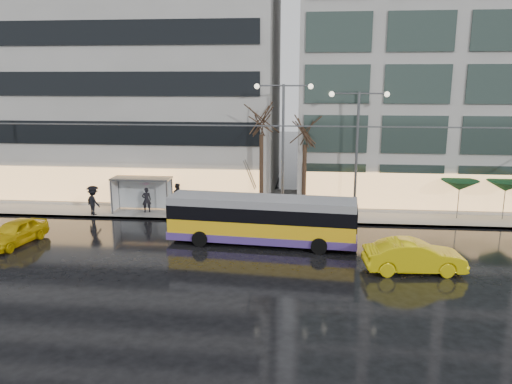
# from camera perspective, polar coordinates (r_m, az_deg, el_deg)

# --- Properties ---
(ground) EXTENTS (140.00, 140.00, 0.00)m
(ground) POSITION_cam_1_polar(r_m,az_deg,el_deg) (25.30, -2.75, -9.20)
(ground) COLOR black
(ground) RESTS_ON ground
(sidewalk) EXTENTS (80.00, 10.00, 0.15)m
(sidewalk) POSITION_cam_1_polar(r_m,az_deg,el_deg) (38.41, 3.22, -1.41)
(sidewalk) COLOR gray
(sidewalk) RESTS_ON ground
(kerb) EXTENTS (80.00, 0.10, 0.15)m
(kerb) POSITION_cam_1_polar(r_m,az_deg,el_deg) (33.63, 2.86, -3.46)
(kerb) COLOR slate
(kerb) RESTS_ON ground
(building_left) EXTENTS (34.00, 14.00, 22.00)m
(building_left) POSITION_cam_1_polar(r_m,az_deg,el_deg) (46.53, -19.77, 14.11)
(building_left) COLOR #9D9B96
(building_left) RESTS_ON sidewalk
(building_right) EXTENTS (32.00, 14.00, 25.00)m
(building_right) POSITION_cam_1_polar(r_m,az_deg,el_deg) (45.09, 26.76, 15.50)
(building_right) COLOR #9D9B96
(building_right) RESTS_ON sidewalk
(trolleybus) EXTENTS (11.08, 4.69, 5.07)m
(trolleybus) POSITION_cam_1_polar(r_m,az_deg,el_deg) (29.12, 0.66, -3.36)
(trolleybus) COLOR yellow
(trolleybus) RESTS_ON ground
(catenary) EXTENTS (42.24, 5.12, 7.00)m
(catenary) POSITION_cam_1_polar(r_m,az_deg,el_deg) (31.68, 1.03, 3.30)
(catenary) COLOR #595B60
(catenary) RESTS_ON ground
(bus_shelter) EXTENTS (4.20, 1.60, 2.51)m
(bus_shelter) POSITION_cam_1_polar(r_m,az_deg,el_deg) (36.69, -13.39, 0.61)
(bus_shelter) COLOR #595B60
(bus_shelter) RESTS_ON sidewalk
(street_lamp_near) EXTENTS (3.96, 0.36, 9.03)m
(street_lamp_near) POSITION_cam_1_polar(r_m,az_deg,el_deg) (34.22, 3.12, 6.92)
(street_lamp_near) COLOR #595B60
(street_lamp_near) RESTS_ON sidewalk
(street_lamp_far) EXTENTS (3.96, 0.36, 8.53)m
(street_lamp_far) POSITION_cam_1_polar(r_m,az_deg,el_deg) (34.40, 11.51, 6.25)
(street_lamp_far) COLOR #595B60
(street_lamp_far) RESTS_ON sidewalk
(tree_a) EXTENTS (3.20, 3.20, 8.40)m
(tree_a) POSITION_cam_1_polar(r_m,az_deg,el_deg) (34.43, 0.63, 8.80)
(tree_a) COLOR black
(tree_a) RESTS_ON sidewalk
(tree_b) EXTENTS (3.20, 3.20, 7.70)m
(tree_b) POSITION_cam_1_polar(r_m,az_deg,el_deg) (34.55, 5.66, 7.61)
(tree_b) COLOR black
(tree_b) RESTS_ON sidewalk
(parasol_a) EXTENTS (2.50, 2.50, 2.65)m
(parasol_a) POSITION_cam_1_polar(r_m,az_deg,el_deg) (36.47, 22.25, 0.71)
(parasol_a) COLOR #595B60
(parasol_a) RESTS_ON sidewalk
(parasol_b) EXTENTS (2.50, 2.50, 2.65)m
(parasol_b) POSITION_cam_1_polar(r_m,az_deg,el_deg) (37.45, 26.65, 0.59)
(parasol_b) COLOR #595B60
(parasol_b) RESTS_ON sidewalk
(taxi_a) EXTENTS (2.43, 4.54, 1.47)m
(taxi_a) POSITION_cam_1_polar(r_m,az_deg,el_deg) (32.38, -25.81, -4.18)
(taxi_a) COLOR gold
(taxi_a) RESTS_ON ground
(taxi_b) EXTENTS (5.06, 2.10, 1.63)m
(taxi_b) POSITION_cam_1_polar(r_m,az_deg,el_deg) (26.32, 17.61, -7.02)
(taxi_b) COLOR yellow
(taxi_b) RESTS_ON ground
(pedestrian_a) EXTENTS (1.26, 1.27, 2.19)m
(pedestrian_a) POSITION_cam_1_polar(r_m,az_deg,el_deg) (36.37, -12.44, -0.07)
(pedestrian_a) COLOR black
(pedestrian_a) RESTS_ON sidewalk
(pedestrian_b) EXTENTS (0.94, 0.74, 1.89)m
(pedestrian_b) POSITION_cam_1_polar(r_m,az_deg,el_deg) (37.10, -8.99, -0.43)
(pedestrian_b) COLOR black
(pedestrian_b) RESTS_ON sidewalk
(pedestrian_c) EXTENTS (1.43, 1.26, 2.11)m
(pedestrian_c) POSITION_cam_1_polar(r_m,az_deg,el_deg) (36.68, -18.13, -0.77)
(pedestrian_c) COLOR black
(pedestrian_c) RESTS_ON sidewalk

